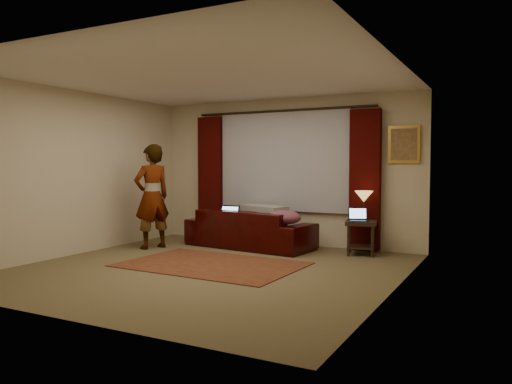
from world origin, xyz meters
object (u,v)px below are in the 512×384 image
sofa (250,221)px  end_table (361,238)px  laptop_sofa (226,214)px  tiffany_lamp (364,206)px  laptop_table (359,214)px  person (152,197)px

sofa → end_table: (1.90, 0.19, -0.18)m
laptop_sofa → tiffany_lamp: bearing=11.2°
sofa → laptop_table: 1.90m
sofa → person: 1.72m
sofa → laptop_sofa: size_ratio=5.75×
end_table → laptop_table: 0.39m
tiffany_lamp → person: 3.53m
laptop_sofa → person: 1.30m
laptop_sofa → laptop_table: (2.25, 0.28, 0.07)m
sofa → tiffany_lamp: size_ratio=4.79×
laptop_table → laptop_sofa: bearing=164.8°
end_table → tiffany_lamp: (0.01, 0.11, 0.50)m
laptop_sofa → person: person is taller
sofa → end_table: sofa is taller
sofa → person: bearing=36.9°
laptop_sofa → end_table: bearing=8.6°
laptop_sofa → sofa: bearing=24.8°
end_table → tiffany_lamp: size_ratio=1.16×
sofa → laptop_sofa: bearing=31.9°
end_table → laptop_table: size_ratio=1.70×
laptop_sofa → end_table: 2.31m
sofa → laptop_table: size_ratio=7.01×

